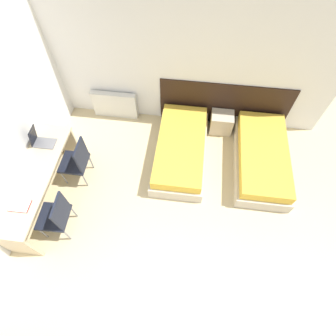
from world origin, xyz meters
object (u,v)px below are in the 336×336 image
(bed_near_window, at_px, (181,149))
(laptop, at_px, (41,141))
(nightstand, at_px, (221,122))
(chair_near_notebook, at_px, (56,215))
(bed_near_door, at_px, (261,158))
(chair_near_laptop, at_px, (77,161))

(bed_near_window, relative_size, laptop, 5.42)
(bed_near_window, xyz_separation_m, laptop, (-2.23, -0.56, 0.62))
(laptop, bearing_deg, nightstand, 23.23)
(nightstand, distance_m, chair_near_notebook, 3.44)
(nightstand, bearing_deg, bed_near_door, -46.06)
(chair_near_notebook, bearing_deg, bed_near_door, 25.17)
(chair_near_laptop, relative_size, chair_near_notebook, 1.00)
(bed_near_window, bearing_deg, bed_near_door, 0.00)
(bed_near_window, distance_m, nightstand, 1.07)
(bed_near_window, height_order, bed_near_door, same)
(bed_near_window, distance_m, bed_near_door, 1.48)
(nightstand, bearing_deg, chair_near_laptop, -149.73)
(bed_near_window, bearing_deg, laptop, -165.96)
(chair_near_notebook, bearing_deg, bed_near_window, 41.85)
(bed_near_door, relative_size, laptop, 5.42)
(bed_near_window, relative_size, chair_near_notebook, 2.02)
(bed_near_door, distance_m, chair_near_laptop, 3.26)
(bed_near_window, height_order, nightstand, bed_near_window)
(chair_near_laptop, bearing_deg, chair_near_notebook, -89.93)
(bed_near_window, xyz_separation_m, bed_near_door, (1.48, 0.00, 0.00))
(bed_near_window, xyz_separation_m, chair_near_laptop, (-1.70, -0.66, 0.29))
(bed_near_window, bearing_deg, chair_near_laptop, -158.90)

